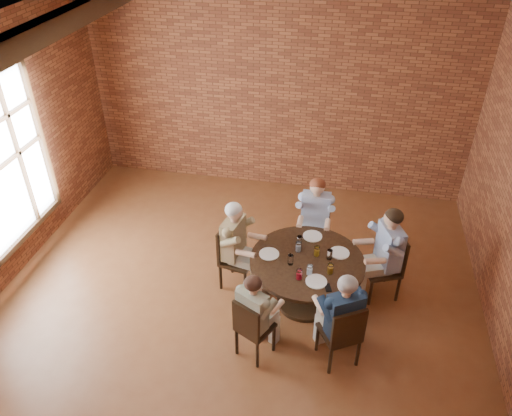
% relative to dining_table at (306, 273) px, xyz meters
% --- Properties ---
extents(floor, '(7.00, 7.00, 0.00)m').
position_rel_dining_table_xyz_m(floor, '(-0.90, -0.50, -0.53)').
color(floor, brown).
rests_on(floor, ground).
extents(ceiling, '(7.00, 7.00, 0.00)m').
position_rel_dining_table_xyz_m(ceiling, '(-0.90, -0.50, 2.87)').
color(ceiling, white).
rests_on(ceiling, wall_back).
extents(wall_back, '(7.00, 0.00, 7.00)m').
position_rel_dining_table_xyz_m(wall_back, '(-0.90, 3.00, 1.17)').
color(wall_back, brown).
rests_on(wall_back, ground).
extents(dining_table, '(1.47, 1.47, 0.75)m').
position_rel_dining_table_xyz_m(dining_table, '(0.00, 0.00, 0.00)').
color(dining_table, black).
rests_on(dining_table, floor).
extents(chair_a, '(0.58, 0.58, 0.96)m').
position_rel_dining_table_xyz_m(chair_a, '(1.05, 0.43, -0.01)').
color(chair_a, black).
rests_on(chair_a, floor).
extents(diner_a, '(0.84, 0.77, 1.38)m').
position_rel_dining_table_xyz_m(diner_a, '(0.96, 0.39, 0.16)').
color(diner_a, '#3F62A4').
rests_on(diner_a, floor).
extents(chair_b, '(0.42, 0.42, 0.93)m').
position_rel_dining_table_xyz_m(chair_b, '(-0.00, 1.09, -0.02)').
color(chair_b, black).
rests_on(chair_b, floor).
extents(diner_b, '(0.53, 0.65, 1.33)m').
position_rel_dining_table_xyz_m(diner_b, '(-0.00, 1.01, 0.13)').
color(diner_b, '#9DAAC8').
rests_on(diner_b, floor).
extents(chair_c, '(0.51, 0.51, 0.94)m').
position_rel_dining_table_xyz_m(chair_c, '(-1.04, 0.22, -0.02)').
color(chair_c, black).
rests_on(chair_c, floor).
extents(diner_c, '(0.75, 0.65, 1.34)m').
position_rel_dining_table_xyz_m(diner_c, '(-0.96, 0.20, 0.14)').
color(diner_c, brown).
rests_on(diner_c, floor).
extents(chair_d, '(0.51, 0.51, 0.88)m').
position_rel_dining_table_xyz_m(chair_d, '(-0.52, -1.00, -0.05)').
color(chair_d, black).
rests_on(chair_d, floor).
extents(diner_d, '(0.67, 0.72, 1.23)m').
position_rel_dining_table_xyz_m(diner_d, '(-0.49, -0.94, 0.08)').
color(diner_d, '#C3AD99').
rests_on(diner_d, floor).
extents(chair_e, '(0.57, 0.57, 0.92)m').
position_rel_dining_table_xyz_m(chair_e, '(0.52, -0.90, -0.03)').
color(chair_e, black).
rests_on(chair_e, floor).
extents(diner_e, '(0.76, 0.80, 1.31)m').
position_rel_dining_table_xyz_m(diner_e, '(0.48, -0.83, 0.13)').
color(diner_e, '#182A44').
rests_on(diner_e, floor).
extents(plate_a, '(0.26, 0.26, 0.01)m').
position_rel_dining_table_xyz_m(plate_a, '(0.39, 0.22, 0.23)').
color(plate_a, white).
rests_on(plate_a, dining_table).
extents(plate_b, '(0.26, 0.26, 0.01)m').
position_rel_dining_table_xyz_m(plate_b, '(0.01, 0.50, 0.23)').
color(plate_b, white).
rests_on(plate_b, dining_table).
extents(plate_c, '(0.26, 0.26, 0.01)m').
position_rel_dining_table_xyz_m(plate_c, '(-0.50, 0.02, 0.23)').
color(plate_c, white).
rests_on(plate_c, dining_table).
extents(plate_d, '(0.26, 0.26, 0.01)m').
position_rel_dining_table_xyz_m(plate_d, '(0.15, -0.38, 0.23)').
color(plate_d, white).
rests_on(plate_d, dining_table).
extents(glass_a, '(0.07, 0.07, 0.14)m').
position_rel_dining_table_xyz_m(glass_a, '(0.27, 0.08, 0.29)').
color(glass_a, white).
rests_on(glass_a, dining_table).
extents(glass_b, '(0.07, 0.07, 0.14)m').
position_rel_dining_table_xyz_m(glass_b, '(0.10, 0.12, 0.29)').
color(glass_b, white).
rests_on(glass_b, dining_table).
extents(glass_c, '(0.07, 0.07, 0.14)m').
position_rel_dining_table_xyz_m(glass_c, '(-0.14, 0.29, 0.29)').
color(glass_c, white).
rests_on(glass_c, dining_table).
extents(glass_d, '(0.07, 0.07, 0.14)m').
position_rel_dining_table_xyz_m(glass_d, '(-0.14, 0.16, 0.29)').
color(glass_d, white).
rests_on(glass_d, dining_table).
extents(glass_e, '(0.07, 0.07, 0.14)m').
position_rel_dining_table_xyz_m(glass_e, '(-0.20, -0.11, 0.29)').
color(glass_e, white).
rests_on(glass_e, dining_table).
extents(glass_f, '(0.07, 0.07, 0.14)m').
position_rel_dining_table_xyz_m(glass_f, '(-0.06, -0.37, 0.29)').
color(glass_f, white).
rests_on(glass_f, dining_table).
extents(glass_g, '(0.07, 0.07, 0.14)m').
position_rel_dining_table_xyz_m(glass_g, '(0.05, -0.26, 0.29)').
color(glass_g, white).
rests_on(glass_g, dining_table).
extents(glass_h, '(0.07, 0.07, 0.14)m').
position_rel_dining_table_xyz_m(glass_h, '(0.30, -0.19, 0.29)').
color(glass_h, white).
rests_on(glass_h, dining_table).
extents(smartphone, '(0.11, 0.15, 0.01)m').
position_rel_dining_table_xyz_m(smartphone, '(0.29, -0.46, 0.23)').
color(smartphone, black).
rests_on(smartphone, dining_table).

